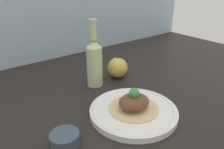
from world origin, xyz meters
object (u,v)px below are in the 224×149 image
at_px(plate, 133,111).
at_px(apple, 118,68).
at_px(plated_food, 134,103).
at_px(cider_bottle, 94,61).
at_px(dipping_bowl, 65,139).

bearing_deg(plate, apple, 61.18).
distance_m(plate, plated_food, 0.03).
bearing_deg(cider_bottle, dipping_bowl, -136.85).
distance_m(plate, cider_bottle, 0.26).
bearing_deg(apple, dipping_bowl, -147.18).
xyz_separation_m(cider_bottle, dipping_bowl, (-0.25, -0.23, -0.08)).
height_order(cider_bottle, dipping_bowl, cider_bottle).
xyz_separation_m(plate, dipping_bowl, (-0.23, 0.01, 0.00)).
xyz_separation_m(plate, apple, (0.13, 0.24, 0.03)).
height_order(plate, apple, apple).
relative_size(cider_bottle, dipping_bowl, 3.40).
distance_m(cider_bottle, apple, 0.13).
relative_size(plate, dipping_bowl, 3.59).
bearing_deg(cider_bottle, plate, -94.11).
distance_m(cider_bottle, dipping_bowl, 0.35).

